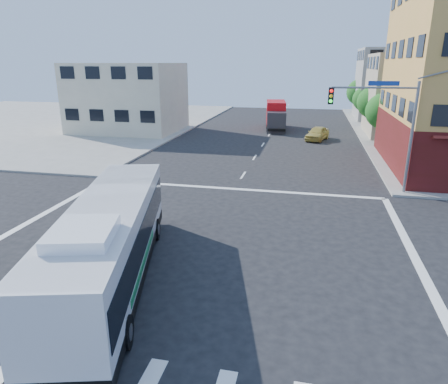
# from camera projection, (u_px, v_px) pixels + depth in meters

# --- Properties ---
(ground) EXTENTS (120.00, 120.00, 0.00)m
(ground) POSITION_uv_depth(u_px,v_px,m) (194.00, 252.00, 17.78)
(ground) COLOR black
(ground) RESTS_ON ground
(sidewalk_nw) EXTENTS (50.00, 50.00, 0.15)m
(sidewalk_nw) POSITION_uv_depth(u_px,v_px,m) (29.00, 121.00, 57.39)
(sidewalk_nw) COLOR gray
(sidewalk_nw) RESTS_ON ground
(building_east_near) EXTENTS (12.06, 10.06, 9.00)m
(building_east_near) POSITION_uv_depth(u_px,v_px,m) (425.00, 96.00, 44.50)
(building_east_near) COLOR tan
(building_east_near) RESTS_ON ground
(building_east_far) EXTENTS (12.06, 10.06, 10.00)m
(building_east_far) POSITION_uv_depth(u_px,v_px,m) (401.00, 85.00, 57.35)
(building_east_far) COLOR #9B9B96
(building_east_far) RESTS_ON ground
(building_west) EXTENTS (12.06, 10.06, 8.00)m
(building_west) POSITION_uv_depth(u_px,v_px,m) (128.00, 98.00, 47.86)
(building_west) COLOR beige
(building_west) RESTS_ON ground
(signal_mast_ne) EXTENTS (7.91, 1.13, 8.07)m
(signal_mast_ne) POSITION_uv_depth(u_px,v_px,m) (385.00, 115.00, 24.26)
(signal_mast_ne) COLOR slate
(signal_mast_ne) RESTS_ON ground
(street_tree_a) EXTENTS (3.60, 3.60, 5.53)m
(street_tree_a) POSITION_uv_depth(u_px,v_px,m) (385.00, 109.00, 40.19)
(street_tree_a) COLOR #3C2315
(street_tree_a) RESTS_ON ground
(street_tree_b) EXTENTS (3.80, 3.80, 5.79)m
(street_tree_b) POSITION_uv_depth(u_px,v_px,m) (374.00, 100.00, 47.57)
(street_tree_b) COLOR #3C2315
(street_tree_b) RESTS_ON ground
(street_tree_c) EXTENTS (3.40, 3.40, 5.29)m
(street_tree_c) POSITION_uv_depth(u_px,v_px,m) (366.00, 97.00, 55.10)
(street_tree_c) COLOR #3C2315
(street_tree_c) RESTS_ON ground
(street_tree_d) EXTENTS (4.00, 4.00, 6.03)m
(street_tree_d) POSITION_uv_depth(u_px,v_px,m) (360.00, 90.00, 62.40)
(street_tree_d) COLOR #3C2315
(street_tree_d) RESTS_ON ground
(transit_bus) EXTENTS (5.53, 12.11, 3.51)m
(transit_bus) POSITION_uv_depth(u_px,v_px,m) (110.00, 241.00, 14.82)
(transit_bus) COLOR black
(transit_bus) RESTS_ON ground
(box_truck) EXTENTS (3.10, 7.79, 3.41)m
(box_truck) POSITION_uv_depth(u_px,v_px,m) (276.00, 116.00, 49.90)
(box_truck) COLOR #2B2A30
(box_truck) RESTS_ON ground
(parked_car) EXTENTS (2.92, 4.61, 1.46)m
(parked_car) POSITION_uv_depth(u_px,v_px,m) (317.00, 133.00, 43.18)
(parked_car) COLOR gold
(parked_car) RESTS_ON ground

